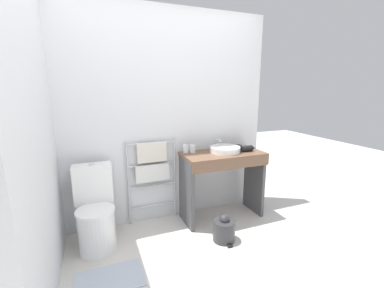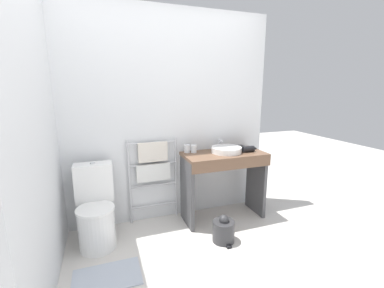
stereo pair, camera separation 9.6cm
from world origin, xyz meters
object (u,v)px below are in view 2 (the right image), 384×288
cup_near_wall (187,149)px  cup_near_edge (194,149)px  toilet (96,212)px  sink_basin (226,150)px  hair_dryer (248,149)px  towel_radiator (153,167)px  trash_bin (224,230)px

cup_near_wall → cup_near_edge: cup_near_wall is taller
toilet → sink_basin: sink_basin is taller
cup_near_edge → hair_dryer: size_ratio=0.47×
sink_basin → hair_dryer: 0.27m
towel_radiator → hair_dryer: (1.10, -0.25, 0.18)m
toilet → cup_near_edge: (1.12, 0.20, 0.52)m
cup_near_wall → trash_bin: cup_near_wall is taller
cup_near_wall → toilet: bearing=-167.8°
towel_radiator → cup_near_wall: bearing=-7.5°
cup_near_wall → towel_radiator: bearing=172.5°
sink_basin → cup_near_wall: cup_near_wall is taller
toilet → sink_basin: size_ratio=2.29×
sink_basin → cup_near_edge: bearing=160.9°
hair_dryer → cup_near_wall: bearing=163.9°
towel_radiator → trash_bin: towel_radiator is taller
toilet → cup_near_edge: 1.25m
towel_radiator → sink_basin: 0.88m
sink_basin → cup_near_wall: (-0.44, 0.15, 0.01)m
toilet → hair_dryer: hair_dryer is taller
towel_radiator → cup_near_wall: (0.40, -0.05, 0.20)m
towel_radiator → cup_near_wall: size_ratio=10.30×
toilet → towel_radiator: size_ratio=0.83×
cup_near_edge → sink_basin: bearing=-19.1°
towel_radiator → sink_basin: towel_radiator is taller
cup_near_wall → hair_dryer: cup_near_wall is taller
sink_basin → cup_near_edge: (-0.36, 0.13, 0.01)m
towel_radiator → cup_near_edge: size_ratio=10.85×
toilet → trash_bin: toilet is taller
toilet → hair_dryer: 1.82m
towel_radiator → cup_near_edge: (0.47, -0.08, 0.19)m
cup_near_wall → cup_near_edge: bearing=-20.2°
towel_radiator → cup_near_edge: towel_radiator is taller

